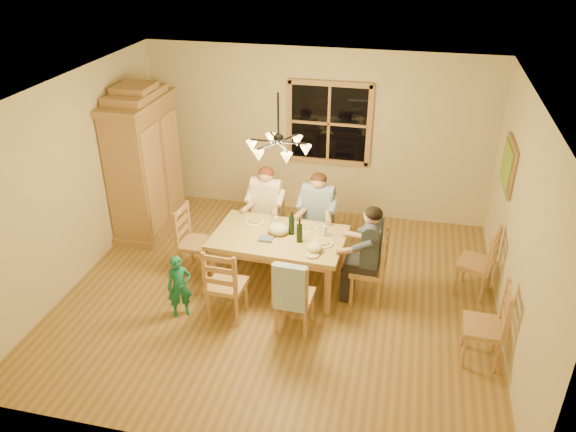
% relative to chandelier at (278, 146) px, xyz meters
% --- Properties ---
extents(floor, '(5.50, 5.50, 0.00)m').
position_rel_chandelier_xyz_m(floor, '(0.00, 0.00, -2.08)').
color(floor, olive).
rests_on(floor, ground).
extents(ceiling, '(5.50, 5.00, 0.02)m').
position_rel_chandelier_xyz_m(ceiling, '(0.00, 0.00, 0.62)').
color(ceiling, white).
rests_on(ceiling, wall_back).
extents(wall_back, '(5.50, 0.02, 2.70)m').
position_rel_chandelier_xyz_m(wall_back, '(0.00, 2.50, -0.73)').
color(wall_back, beige).
rests_on(wall_back, floor).
extents(wall_left, '(0.02, 5.00, 2.70)m').
position_rel_chandelier_xyz_m(wall_left, '(-2.75, 0.00, -0.73)').
color(wall_left, beige).
rests_on(wall_left, floor).
extents(wall_right, '(0.02, 5.00, 2.70)m').
position_rel_chandelier_xyz_m(wall_right, '(2.75, 0.00, -0.73)').
color(wall_right, beige).
rests_on(wall_right, floor).
extents(window, '(1.30, 0.06, 1.30)m').
position_rel_chandelier_xyz_m(window, '(0.20, 2.47, -0.53)').
color(window, black).
rests_on(window, wall_back).
extents(painting, '(0.06, 0.78, 0.64)m').
position_rel_chandelier_xyz_m(painting, '(2.71, 1.20, -0.48)').
color(painting, olive).
rests_on(painting, wall_right).
extents(chandelier, '(0.77, 0.68, 0.71)m').
position_rel_chandelier_xyz_m(chandelier, '(0.00, 0.00, 0.00)').
color(chandelier, black).
rests_on(chandelier, ceiling).
extents(armoire, '(0.66, 1.40, 2.30)m').
position_rel_chandelier_xyz_m(armoire, '(-2.42, 1.33, -1.02)').
color(armoire, olive).
rests_on(armoire, floor).
extents(dining_table, '(1.74, 1.12, 0.76)m').
position_rel_chandelier_xyz_m(dining_table, '(-0.06, 0.22, -1.42)').
color(dining_table, '#A98A4B').
rests_on(dining_table, floor).
extents(chair_far_left, '(0.46, 0.44, 0.99)m').
position_rel_chandelier_xyz_m(chair_far_left, '(-0.45, 1.04, -1.77)').
color(chair_far_left, tan).
rests_on(chair_far_left, floor).
extents(chair_far_right, '(0.46, 0.44, 0.99)m').
position_rel_chandelier_xyz_m(chair_far_right, '(0.31, 1.00, -1.77)').
color(chair_far_right, tan).
rests_on(chair_far_right, floor).
extents(chair_near_left, '(0.46, 0.44, 0.99)m').
position_rel_chandelier_xyz_m(chair_near_left, '(-0.52, -0.56, -1.77)').
color(chair_near_left, tan).
rests_on(chair_near_left, floor).
extents(chair_near_right, '(0.46, 0.44, 0.99)m').
position_rel_chandelier_xyz_m(chair_near_right, '(0.32, -0.60, -1.77)').
color(chair_near_right, tan).
rests_on(chair_near_right, floor).
extents(chair_end_left, '(0.44, 0.46, 0.99)m').
position_rel_chandelier_xyz_m(chair_end_left, '(-1.24, 0.28, -1.77)').
color(chair_end_left, tan).
rests_on(chair_end_left, floor).
extents(chair_end_right, '(0.44, 0.46, 0.99)m').
position_rel_chandelier_xyz_m(chair_end_right, '(1.11, 0.16, -1.77)').
color(chair_end_right, tan).
rests_on(chair_end_right, floor).
extents(adult_woman, '(0.41, 0.44, 0.87)m').
position_rel_chandelier_xyz_m(adult_woman, '(-0.45, 1.04, -1.24)').
color(adult_woman, '#F5E1BD').
rests_on(adult_woman, floor).
extents(adult_plaid_man, '(0.41, 0.44, 0.87)m').
position_rel_chandelier_xyz_m(adult_plaid_man, '(0.31, 1.00, -1.24)').
color(adult_plaid_man, '#375E99').
rests_on(adult_plaid_man, floor).
extents(adult_slate_man, '(0.44, 0.41, 0.87)m').
position_rel_chandelier_xyz_m(adult_slate_man, '(1.11, 0.16, -1.24)').
color(adult_slate_man, '#39445B').
rests_on(adult_slate_man, floor).
extents(towel, '(0.38, 0.12, 0.58)m').
position_rel_chandelier_xyz_m(towel, '(0.31, -0.79, -1.38)').
color(towel, '#A5C1DF').
rests_on(towel, chair_near_right).
extents(wine_bottle_a, '(0.08, 0.08, 0.33)m').
position_rel_chandelier_xyz_m(wine_bottle_a, '(0.09, 0.31, -1.15)').
color(wine_bottle_a, black).
rests_on(wine_bottle_a, dining_table).
extents(wine_bottle_b, '(0.08, 0.08, 0.33)m').
position_rel_chandelier_xyz_m(wine_bottle_b, '(0.23, 0.14, -1.15)').
color(wine_bottle_b, black).
rests_on(wine_bottle_b, dining_table).
extents(plate_woman, '(0.26, 0.26, 0.02)m').
position_rel_chandelier_xyz_m(plate_woman, '(-0.47, 0.50, -1.31)').
color(plate_woman, white).
rests_on(plate_woman, dining_table).
extents(plate_plaid, '(0.26, 0.26, 0.02)m').
position_rel_chandelier_xyz_m(plate_plaid, '(0.26, 0.50, -1.31)').
color(plate_plaid, white).
rests_on(plate_plaid, dining_table).
extents(plate_slate, '(0.26, 0.26, 0.02)m').
position_rel_chandelier_xyz_m(plate_slate, '(0.53, 0.15, -1.31)').
color(plate_slate, white).
rests_on(plate_slate, dining_table).
extents(wine_glass_a, '(0.06, 0.06, 0.14)m').
position_rel_chandelier_xyz_m(wine_glass_a, '(-0.16, 0.45, -1.25)').
color(wine_glass_a, silver).
rests_on(wine_glass_a, dining_table).
extents(wine_glass_b, '(0.06, 0.06, 0.14)m').
position_rel_chandelier_xyz_m(wine_glass_b, '(0.52, 0.35, -1.25)').
color(wine_glass_b, silver).
rests_on(wine_glass_b, dining_table).
extents(cap, '(0.20, 0.20, 0.11)m').
position_rel_chandelier_xyz_m(cap, '(0.46, -0.05, -1.26)').
color(cap, beige).
rests_on(cap, dining_table).
extents(napkin, '(0.19, 0.15, 0.03)m').
position_rel_chandelier_xyz_m(napkin, '(-0.20, 0.08, -1.30)').
color(napkin, '#55649C').
rests_on(napkin, dining_table).
extents(cloth_bundle, '(0.28, 0.22, 0.15)m').
position_rel_chandelier_xyz_m(cloth_bundle, '(-0.08, 0.26, -1.24)').
color(cloth_bundle, beige).
rests_on(cloth_bundle, dining_table).
extents(child, '(0.36, 0.33, 0.83)m').
position_rel_chandelier_xyz_m(child, '(-1.09, -0.67, -1.66)').
color(child, '#1A795E').
rests_on(child, floor).
extents(chair_spare_front, '(0.44, 0.46, 0.99)m').
position_rel_chandelier_xyz_m(chair_spare_front, '(2.45, -0.69, -1.77)').
color(chair_spare_front, tan).
rests_on(chair_spare_front, floor).
extents(chair_spare_back, '(0.54, 0.55, 0.99)m').
position_rel_chandelier_xyz_m(chair_spare_back, '(2.45, 0.62, -1.77)').
color(chair_spare_back, tan).
rests_on(chair_spare_back, floor).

